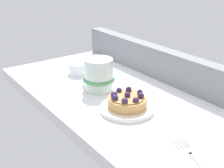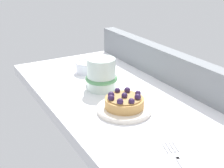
# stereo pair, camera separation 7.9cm
# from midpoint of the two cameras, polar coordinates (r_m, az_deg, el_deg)

# --- Properties ---
(ground_plane) EXTENTS (0.90, 0.39, 0.03)m
(ground_plane) POSITION_cam_midpoint_polar(r_m,az_deg,el_deg) (0.80, 1.18, -4.42)
(ground_plane) COLOR white
(window_rail_back) EXTENTS (0.88, 0.04, 0.09)m
(window_rail_back) POSITION_cam_midpoint_polar(r_m,az_deg,el_deg) (0.88, 10.35, 2.34)
(window_rail_back) COLOR gray
(window_rail_back) RESTS_ON ground_plane
(dessert_plate) EXTENTS (0.13, 0.13, 0.01)m
(dessert_plate) POSITION_cam_midpoint_polar(r_m,az_deg,el_deg) (0.75, -0.19, -4.67)
(dessert_plate) COLOR silver
(dessert_plate) RESTS_ON ground_plane
(raspberry_tart) EXTENTS (0.09, 0.09, 0.04)m
(raspberry_tart) POSITION_cam_midpoint_polar(r_m,az_deg,el_deg) (0.74, -0.21, -3.21)
(raspberry_tart) COLOR tan
(raspberry_tart) RESTS_ON dessert_plate
(coffee_mug) EXTENTS (0.12, 0.09, 0.09)m
(coffee_mug) POSITION_cam_midpoint_polar(r_m,az_deg,el_deg) (0.85, -5.24, 1.65)
(coffee_mug) COLOR silver
(coffee_mug) RESTS_ON ground_plane
(dessert_fork) EXTENTS (0.17, 0.07, 0.01)m
(dessert_fork) POSITION_cam_midpoint_polar(r_m,az_deg,el_deg) (0.58, 12.18, -14.28)
(dessert_fork) COLOR #B7B7BC
(dessert_fork) RESTS_ON ground_plane
(sugar_bowl) EXTENTS (0.07, 0.07, 0.04)m
(sugar_bowl) POSITION_cam_midpoint_polar(r_m,az_deg,el_deg) (0.99, -8.39, 2.97)
(sugar_bowl) COLOR silver
(sugar_bowl) RESTS_ON ground_plane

